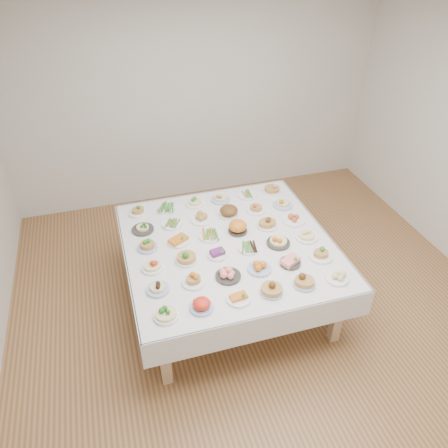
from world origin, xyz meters
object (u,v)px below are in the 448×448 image
object	(u,v)px
dish_18	(147,245)
dish_35	(272,188)
dish_0	(166,312)
display_table	(228,249)

from	to	relation	value
dish_18	dish_35	xyz separation A→B (m)	(1.54, 0.63, 0.02)
dish_0	dish_18	xyz separation A→B (m)	(-0.01, 0.92, -0.01)
display_table	dish_18	world-z (taller)	dish_18
dish_0	dish_18	distance (m)	0.92
display_table	dish_18	size ratio (longest dim) A/B	10.37
display_table	dish_35	bearing A→B (deg)	45.18
dish_18	dish_35	bearing A→B (deg)	22.18
dish_0	dish_35	bearing A→B (deg)	45.30
display_table	dish_35	size ratio (longest dim) A/B	10.01
display_table	dish_35	distance (m)	1.10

